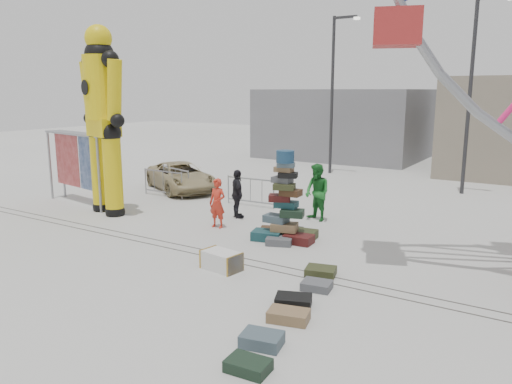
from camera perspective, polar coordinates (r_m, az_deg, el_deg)
The scene contains 23 objects.
ground at distance 12.28m, azimuth -3.07°, elevation -9.06°, with size 90.00×90.00×0.00m, color #9E9E99.
track_line_near at distance 12.74m, azimuth -1.50°, elevation -8.25°, with size 40.00×0.04×0.01m, color #47443F.
track_line_far at distance 13.06m, azimuth -0.52°, elevation -7.75°, with size 40.00×0.04×0.01m, color #47443F.
building_left at distance 33.90m, azimuth 10.24°, elevation 7.74°, with size 10.00×8.00×4.40m, color gray.
lamp_post_right at distance 22.66m, azimuth 23.55°, elevation 11.00°, with size 1.41×0.25×8.00m.
lamp_post_left at distance 26.57m, azimuth 8.90°, elevation 11.73°, with size 1.41×0.25×8.00m.
suitcase_tower at distance 14.60m, azimuth 3.30°, elevation -2.67°, with size 1.92×1.69×2.65m.
crash_test_dummy at distance 18.24m, azimuth -17.10°, elevation 8.56°, with size 2.66×1.17×6.70m.
banner_scaffold at distance 20.16m, azimuth -19.64°, elevation 4.46°, with size 3.86×1.25×2.76m.
steamer_trunk at distance 12.36m, azimuth -3.97°, elevation -7.82°, with size 0.97×0.56×0.45m, color silver.
row_case_0 at distance 12.10m, azimuth 7.42°, elevation -8.98°, with size 0.70×0.55×0.19m, color #353A1D.
row_case_1 at distance 11.28m, azimuth 6.95°, elevation -10.55°, with size 0.64×0.51×0.18m, color #55575C.
row_case_2 at distance 10.45m, azimuth 4.30°, elevation -12.28°, with size 0.73×0.51×0.20m, color black.
row_case_3 at distance 9.79m, azimuth 3.73°, elevation -13.92°, with size 0.77×0.48×0.22m, color olive.
row_case_4 at distance 8.93m, azimuth 0.67°, elevation -16.50°, with size 0.70×0.51×0.23m, color #445761.
row_case_5 at distance 8.25m, azimuth -0.91°, elevation -19.21°, with size 0.68×0.47×0.19m, color black.
barricade_dummy_a at distance 21.60m, azimuth -9.14°, elevation 1.32°, with size 2.00×0.10×1.10m, color gray, non-canonical shape.
barricade_dummy_b at distance 21.02m, azimuth -10.56°, elevation 0.99°, with size 2.00×0.10×1.10m, color gray, non-canonical shape.
barricade_dummy_c at distance 18.90m, azimuth -0.63°, elevation 0.02°, with size 2.00×0.10×1.10m, color gray, non-canonical shape.
pedestrian_red at distance 15.93m, azimuth -4.44°, elevation -1.28°, with size 0.58×0.38×1.59m, color red.
pedestrian_green at distance 16.84m, azimuth 7.00°, elevation -0.05°, with size 0.94×0.73×1.93m, color #1B6F26.
pedestrian_black at distance 17.11m, azimuth -2.14°, elevation -0.22°, with size 0.98×0.41×1.68m, color black.
parked_suv at distance 22.16m, azimuth -8.60°, elevation 1.76°, with size 2.03×4.40×1.22m, color tan.
Camera 1 is at (6.66, -9.38, 4.31)m, focal length 35.00 mm.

